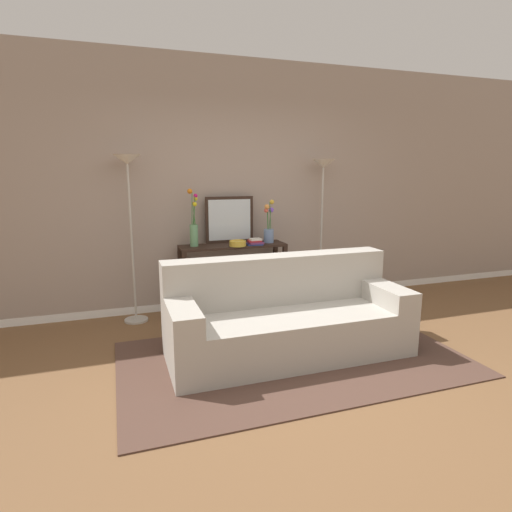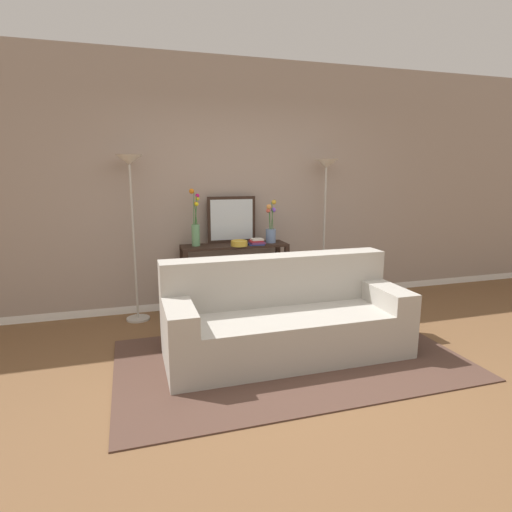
% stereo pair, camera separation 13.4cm
% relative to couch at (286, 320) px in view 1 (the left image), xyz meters
% --- Properties ---
extents(ground_plane, '(16.00, 16.00, 0.02)m').
position_rel_couch_xyz_m(ground_plane, '(-0.03, -0.62, -0.33)').
color(ground_plane, brown).
extents(back_wall, '(12.00, 0.15, 2.96)m').
position_rel_couch_xyz_m(back_wall, '(-0.03, 1.64, 1.16)').
color(back_wall, white).
rests_on(back_wall, ground).
extents(area_rug, '(3.02, 1.75, 0.01)m').
position_rel_couch_xyz_m(area_rug, '(-0.00, -0.16, -0.31)').
color(area_rug, '#51382D').
rests_on(area_rug, ground).
extents(couch, '(2.18, 0.85, 0.88)m').
position_rel_couch_xyz_m(couch, '(0.00, 0.00, 0.00)').
color(couch, '#ADA89E').
rests_on(couch, ground).
extents(console_table, '(1.25, 0.36, 0.81)m').
position_rel_couch_xyz_m(console_table, '(-0.14, 1.32, 0.24)').
color(console_table, black).
rests_on(console_table, ground).
extents(floor_lamp_left, '(0.28, 0.28, 1.83)m').
position_rel_couch_xyz_m(floor_lamp_left, '(-1.27, 1.33, 1.12)').
color(floor_lamp_left, '#B7B2A8').
rests_on(floor_lamp_left, ground).
extents(floor_lamp_right, '(0.28, 0.28, 1.80)m').
position_rel_couch_xyz_m(floor_lamp_right, '(1.03, 1.33, 1.10)').
color(floor_lamp_right, '#B7B2A8').
rests_on(floor_lamp_right, ground).
extents(wall_mirror, '(0.59, 0.02, 0.55)m').
position_rel_couch_xyz_m(wall_mirror, '(-0.13, 1.47, 0.77)').
color(wall_mirror, black).
rests_on(wall_mirror, console_table).
extents(vase_tall_flowers, '(0.12, 0.11, 0.66)m').
position_rel_couch_xyz_m(vase_tall_flowers, '(-0.58, 1.36, 0.72)').
color(vase_tall_flowers, '#669E6B').
rests_on(vase_tall_flowers, console_table).
extents(vase_short_flowers, '(0.13, 0.12, 0.52)m').
position_rel_couch_xyz_m(vase_short_flowers, '(0.32, 1.32, 0.66)').
color(vase_short_flowers, '#6B84AD').
rests_on(vase_short_flowers, console_table).
extents(fruit_bowl, '(0.19, 0.19, 0.06)m').
position_rel_couch_xyz_m(fruit_bowl, '(-0.11, 1.21, 0.53)').
color(fruit_bowl, gold).
rests_on(fruit_bowl, console_table).
extents(book_stack, '(0.20, 0.17, 0.07)m').
position_rel_couch_xyz_m(book_stack, '(0.11, 1.22, 0.53)').
color(book_stack, navy).
rests_on(book_stack, console_table).
extents(book_row_under_console, '(0.24, 0.18, 0.13)m').
position_rel_couch_xyz_m(book_row_under_console, '(-0.52, 1.32, -0.26)').
color(book_row_under_console, silver).
rests_on(book_row_under_console, ground).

